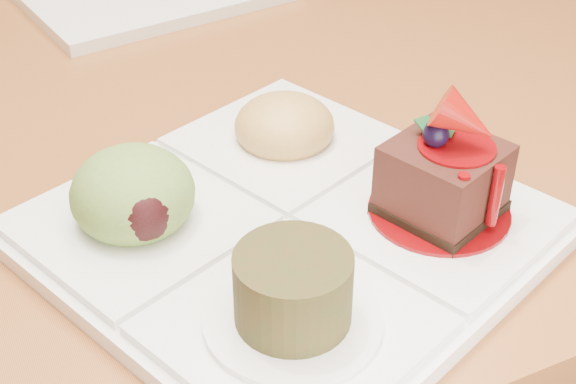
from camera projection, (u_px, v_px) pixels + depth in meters
name	position (u px, v px, depth m)	size (l,w,h in m)	color
ground	(188.00, 307.00, 1.52)	(6.00, 6.00, 0.00)	#4F3416
sampler_plate	(281.00, 210.00, 0.48)	(0.34, 0.34, 0.10)	white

